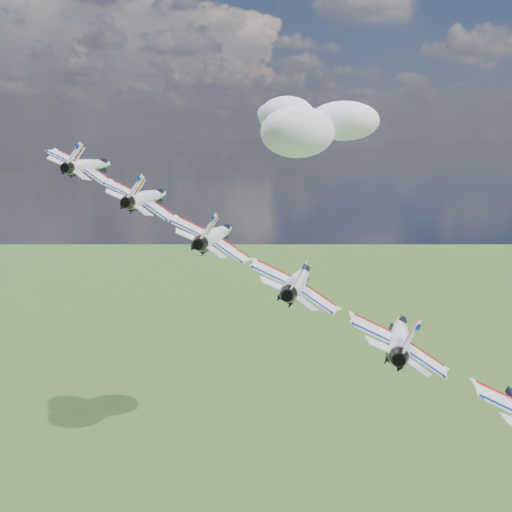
{
  "coord_description": "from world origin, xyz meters",
  "views": [
    {
      "loc": [
        18.82,
        -70.08,
        169.57
      ],
      "look_at": [
        19.3,
        -1.27,
        156.44
      ],
      "focal_mm": 45.0,
      "sensor_mm": 36.0,
      "label": 1
    }
  ],
  "objects_px": {
    "jet_3": "(299,280)",
    "jet_0": "(91,165)",
    "jet_2": "(217,235)",
    "jet_4": "(400,335)",
    "jet_1": "(149,197)"
  },
  "relations": [
    {
      "from": "jet_0",
      "to": "jet_1",
      "type": "relative_size",
      "value": 1.0
    },
    {
      "from": "jet_3",
      "to": "jet_4",
      "type": "height_order",
      "value": "jet_3"
    },
    {
      "from": "jet_1",
      "to": "jet_2",
      "type": "height_order",
      "value": "jet_1"
    },
    {
      "from": "jet_2",
      "to": "jet_3",
      "type": "relative_size",
      "value": 1.0
    },
    {
      "from": "jet_0",
      "to": "jet_1",
      "type": "bearing_deg",
      "value": -27.04
    },
    {
      "from": "jet_2",
      "to": "jet_3",
      "type": "height_order",
      "value": "jet_2"
    },
    {
      "from": "jet_0",
      "to": "jet_3",
      "type": "height_order",
      "value": "jet_0"
    },
    {
      "from": "jet_3",
      "to": "jet_0",
      "type": "bearing_deg",
      "value": 152.96
    },
    {
      "from": "jet_0",
      "to": "jet_1",
      "type": "distance_m",
      "value": 12.27
    },
    {
      "from": "jet_0",
      "to": "jet_4",
      "type": "xyz_separation_m",
      "value": [
        35.67,
        -30.53,
        -14.28
      ]
    },
    {
      "from": "jet_2",
      "to": "jet_4",
      "type": "xyz_separation_m",
      "value": [
        17.83,
        -15.26,
        -7.14
      ]
    },
    {
      "from": "jet_0",
      "to": "jet_2",
      "type": "height_order",
      "value": "jet_0"
    },
    {
      "from": "jet_0",
      "to": "jet_1",
      "type": "xyz_separation_m",
      "value": [
        8.92,
        -7.63,
        -3.57
      ]
    },
    {
      "from": "jet_2",
      "to": "jet_3",
      "type": "distance_m",
      "value": 12.27
    },
    {
      "from": "jet_2",
      "to": "jet_1",
      "type": "bearing_deg",
      "value": 152.96
    }
  ]
}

